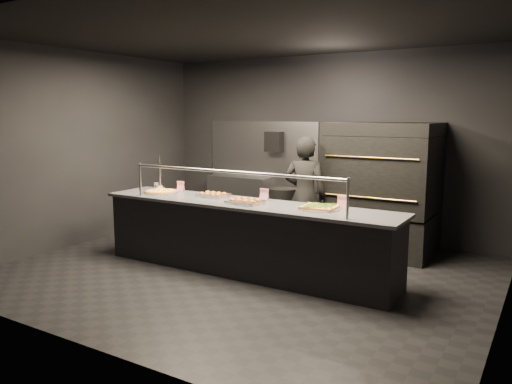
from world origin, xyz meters
TOP-DOWN VIEW (x-y plane):
  - room at (-0.02, 0.05)m, footprint 6.04×6.00m
  - service_counter at (0.00, -0.00)m, footprint 4.10×0.78m
  - pizza_oven at (1.20, 1.90)m, footprint 1.50×1.23m
  - prep_shelf at (-1.60, 2.32)m, footprint 1.20×0.35m
  - towel_dispenser at (-0.90, 2.39)m, footprint 0.30×0.20m
  - fire_extinguisher at (-0.35, 2.40)m, footprint 0.14×0.14m
  - beer_tap at (-1.60, 0.20)m, footprint 0.14×0.20m
  - round_pizza at (-1.45, 0.05)m, footprint 0.50×0.50m
  - slider_tray_a at (-0.60, 0.15)m, footprint 0.47×0.41m
  - slider_tray_b at (0.06, -0.06)m, footprint 0.50×0.42m
  - square_pizza at (1.00, 0.09)m, footprint 0.50×0.50m
  - condiment_jar at (-1.67, 0.23)m, footprint 0.16×0.06m
  - tent_cards at (0.02, 0.28)m, footprint 2.61×0.04m
  - trash_bin at (-0.58, 2.12)m, footprint 0.47×0.47m
  - worker at (0.29, 1.18)m, footprint 0.68×0.50m

SIDE VIEW (x-z plane):
  - trash_bin at x=-0.58m, z-range 0.00..0.78m
  - prep_shelf at x=-1.60m, z-range 0.00..0.90m
  - service_counter at x=0.00m, z-range -0.22..1.15m
  - worker at x=0.29m, z-range 0.00..1.72m
  - round_pizza at x=-1.45m, z-range 0.92..0.95m
  - square_pizza at x=1.00m, z-range 0.92..0.96m
  - slider_tray_a at x=-0.60m, z-range 0.91..0.98m
  - slider_tray_b at x=0.06m, z-range 0.91..0.98m
  - pizza_oven at x=1.20m, z-range 0.01..1.92m
  - condiment_jar at x=-1.67m, z-range 0.92..1.02m
  - tent_cards at x=0.02m, z-range 0.92..1.07m
  - fire_extinguisher at x=-0.35m, z-range 0.81..1.31m
  - beer_tap at x=-1.60m, z-range 0.81..1.34m
  - room at x=-0.02m, z-range 0.00..3.00m
  - towel_dispenser at x=-0.90m, z-range 1.38..1.73m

